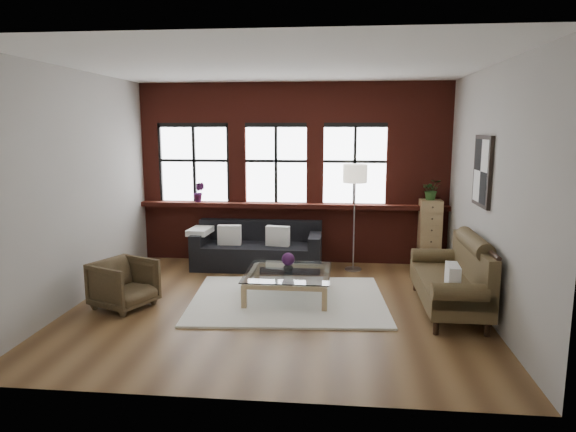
# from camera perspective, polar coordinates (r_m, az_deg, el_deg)

# --- Properties ---
(floor) EXTENTS (5.50, 5.50, 0.00)m
(floor) POSITION_cam_1_polar(r_m,az_deg,el_deg) (7.18, -1.29, -9.89)
(floor) COLOR brown
(floor) RESTS_ON ground
(ceiling) EXTENTS (5.50, 5.50, 0.00)m
(ceiling) POSITION_cam_1_polar(r_m,az_deg,el_deg) (6.80, -1.40, 16.39)
(ceiling) COLOR white
(ceiling) RESTS_ON ground
(wall_back) EXTENTS (5.50, 0.00, 5.50)m
(wall_back) POSITION_cam_1_polar(r_m,az_deg,el_deg) (9.28, 0.56, 4.76)
(wall_back) COLOR #A4A098
(wall_back) RESTS_ON ground
(wall_front) EXTENTS (5.50, 0.00, 5.50)m
(wall_front) POSITION_cam_1_polar(r_m,az_deg,el_deg) (4.37, -5.39, -1.10)
(wall_front) COLOR #A4A098
(wall_front) RESTS_ON ground
(wall_left) EXTENTS (0.00, 5.00, 5.00)m
(wall_left) POSITION_cam_1_polar(r_m,az_deg,el_deg) (7.65, -22.28, 2.92)
(wall_left) COLOR #A4A098
(wall_left) RESTS_ON ground
(wall_right) EXTENTS (0.00, 5.00, 5.00)m
(wall_right) POSITION_cam_1_polar(r_m,az_deg,el_deg) (7.02, 21.55, 2.41)
(wall_right) COLOR #A4A098
(wall_right) RESTS_ON ground
(brick_backwall) EXTENTS (5.50, 0.12, 3.20)m
(brick_backwall) POSITION_cam_1_polar(r_m,az_deg,el_deg) (9.22, 0.53, 4.72)
(brick_backwall) COLOR #5C1E15
(brick_backwall) RESTS_ON floor
(sill_ledge) EXTENTS (5.50, 0.30, 0.08)m
(sill_ledge) POSITION_cam_1_polar(r_m,az_deg,el_deg) (9.20, 0.47, 1.20)
(sill_ledge) COLOR #5C1E15
(sill_ledge) RESTS_ON brick_backwall
(window_left) EXTENTS (1.38, 0.10, 1.50)m
(window_left) POSITION_cam_1_polar(r_m,az_deg,el_deg) (9.55, -10.34, 5.65)
(window_left) COLOR black
(window_left) RESTS_ON brick_backwall
(window_mid) EXTENTS (1.38, 0.10, 1.50)m
(window_mid) POSITION_cam_1_polar(r_m,az_deg,el_deg) (9.25, -1.32, 5.67)
(window_mid) COLOR black
(window_mid) RESTS_ON brick_backwall
(window_right) EXTENTS (1.38, 0.10, 1.50)m
(window_right) POSITION_cam_1_polar(r_m,az_deg,el_deg) (9.18, 7.42, 5.56)
(window_right) COLOR black
(window_right) RESTS_ON brick_backwall
(wall_poster) EXTENTS (0.05, 0.74, 0.94)m
(wall_poster) POSITION_cam_1_polar(r_m,az_deg,el_deg) (7.28, 20.81, 4.68)
(wall_poster) COLOR black
(wall_poster) RESTS_ON wall_right
(shag_rug) EXTENTS (2.85, 2.31, 0.03)m
(shag_rug) POSITION_cam_1_polar(r_m,az_deg,el_deg) (7.36, 0.01, -9.27)
(shag_rug) COLOR silver
(shag_rug) RESTS_ON floor
(dark_sofa) EXTENTS (2.21, 0.89, 0.80)m
(dark_sofa) POSITION_cam_1_polar(r_m,az_deg,el_deg) (8.95, -3.40, -3.24)
(dark_sofa) COLOR black
(dark_sofa) RESTS_ON floor
(pillow_a) EXTENTS (0.41, 0.16, 0.34)m
(pillow_a) POSITION_cam_1_polar(r_m,az_deg,el_deg) (8.90, -6.52, -2.11)
(pillow_a) COLOR white
(pillow_a) RESTS_ON dark_sofa
(pillow_b) EXTENTS (0.42, 0.20, 0.34)m
(pillow_b) POSITION_cam_1_polar(r_m,az_deg,el_deg) (8.76, -1.14, -2.24)
(pillow_b) COLOR white
(pillow_b) RESTS_ON dark_sofa
(vintage_settee) EXTENTS (0.86, 1.93, 1.03)m
(vintage_settee) POSITION_cam_1_polar(r_m,az_deg,el_deg) (7.16, 17.43, -6.10)
(vintage_settee) COLOR #4D3E23
(vintage_settee) RESTS_ON floor
(pillow_settee) EXTENTS (0.16, 0.39, 0.34)m
(pillow_settee) POSITION_cam_1_polar(r_m,az_deg,el_deg) (6.56, 17.82, -6.62)
(pillow_settee) COLOR white
(pillow_settee) RESTS_ON vintage_settee
(armchair) EXTENTS (0.95, 0.94, 0.66)m
(armchair) POSITION_cam_1_polar(r_m,az_deg,el_deg) (7.35, -17.76, -7.20)
(armchair) COLOR #443622
(armchair) RESTS_ON floor
(coffee_table) EXTENTS (1.20, 1.20, 0.40)m
(coffee_table) POSITION_cam_1_polar(r_m,az_deg,el_deg) (7.42, 0.01, -7.68)
(coffee_table) COLOR tan
(coffee_table) RESTS_ON shag_rug
(vase) EXTENTS (0.16, 0.16, 0.15)m
(vase) POSITION_cam_1_polar(r_m,az_deg,el_deg) (7.34, 0.01, -5.65)
(vase) COLOR #B2B2B2
(vase) RESTS_ON coffee_table
(flowers) EXTENTS (0.18, 0.18, 0.18)m
(flowers) POSITION_cam_1_polar(r_m,az_deg,el_deg) (7.31, 0.01, -4.82)
(flowers) COLOR #411847
(flowers) RESTS_ON vase
(drawer_chest) EXTENTS (0.37, 0.37, 1.19)m
(drawer_chest) POSITION_cam_1_polar(r_m,az_deg,el_deg) (9.25, 15.44, -1.91)
(drawer_chest) COLOR tan
(drawer_chest) RESTS_ON floor
(potted_plant_top) EXTENTS (0.32, 0.28, 0.35)m
(potted_plant_top) POSITION_cam_1_polar(r_m,az_deg,el_deg) (9.13, 15.66, 2.83)
(potted_plant_top) COLOR #2D5923
(potted_plant_top) RESTS_ON drawer_chest
(floor_lamp) EXTENTS (0.40, 0.40, 1.96)m
(floor_lamp) POSITION_cam_1_polar(r_m,az_deg,el_deg) (8.73, 7.37, 0.25)
(floor_lamp) COLOR #A5A5A8
(floor_lamp) RESTS_ON floor
(sill_plant) EXTENTS (0.20, 0.17, 0.37)m
(sill_plant) POSITION_cam_1_polar(r_m,az_deg,el_deg) (9.44, -9.86, 2.64)
(sill_plant) COLOR #411847
(sill_plant) RESTS_ON sill_ledge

